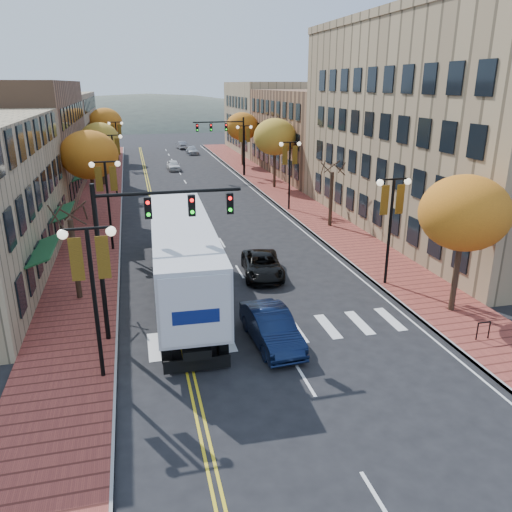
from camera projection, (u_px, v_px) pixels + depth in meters
ground at (290, 354)px, 20.88m from camera, size 200.00×200.00×0.00m
sidewalk_left at (101, 199)px, 48.63m from camera, size 4.00×85.00×0.15m
sidewalk_right at (278, 190)px, 52.71m from camera, size 4.00×85.00×0.15m
building_left_mid at (11, 141)px, 48.25m from camera, size 12.00×24.00×11.00m
building_left_far at (49, 128)px, 71.42m from camera, size 12.00×26.00×9.50m
building_right_near at (463, 129)px, 37.30m from camera, size 15.00×28.00×15.00m
building_right_mid at (331, 132)px, 61.97m from camera, size 15.00×24.00×10.00m
building_right_far at (280, 117)px, 81.99m from camera, size 15.00×20.00×11.00m
tree_left_a at (75, 259)px, 25.44m from camera, size 0.28×0.28×4.20m
tree_left_b at (89, 155)px, 39.07m from camera, size 4.48×4.48×7.21m
tree_left_c at (100, 139)px, 53.88m from camera, size 4.16×4.16×6.69m
tree_left_d at (105, 122)px, 70.21m from camera, size 4.61×4.61×7.42m
tree_right_a at (464, 213)px, 23.10m from camera, size 4.16×4.16×6.69m
tree_right_b at (331, 199)px, 38.70m from camera, size 0.28×0.28×4.20m
tree_right_c at (275, 137)px, 52.33m from camera, size 4.48×4.48×7.21m
tree_right_d at (242, 126)px, 67.06m from camera, size 4.35×4.35×7.00m
lamp_left_a at (92, 275)px, 17.77m from camera, size 1.96×0.36×6.05m
lamp_left_b at (107, 188)px, 32.45m from camera, size 1.96×0.36×6.05m
lamp_left_c at (113, 153)px, 48.96m from camera, size 1.96×0.36×6.05m
lamp_left_d at (116, 135)px, 65.47m from camera, size 1.96×0.36×6.05m
lamp_right_a at (391, 211)px, 26.68m from camera, size 1.96×0.36×6.05m
lamp_right_b at (290, 162)px, 43.19m from camera, size 1.96×0.36×6.05m
lamp_right_c at (244, 141)px, 59.70m from camera, size 1.96×0.36×6.05m
traffic_mast_near at (145, 231)px, 20.78m from camera, size 6.10×0.35×7.00m
traffic_mast_far at (228, 136)px, 59.04m from camera, size 6.10×0.34×7.00m
semi_truck at (181, 248)px, 26.28m from camera, size 3.40×17.59×4.38m
navy_sedan at (271, 328)px, 21.52m from camera, size 1.92×4.76×1.54m
black_suv at (262, 265)px, 29.28m from camera, size 2.79×5.00×1.32m
car_far_white at (173, 165)px, 65.16m from camera, size 1.66×3.87×1.30m
car_far_silver at (192, 150)px, 80.12m from camera, size 1.74×4.19×1.21m
car_far_oncoming at (181, 145)px, 86.60m from camera, size 1.90×4.07×1.29m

